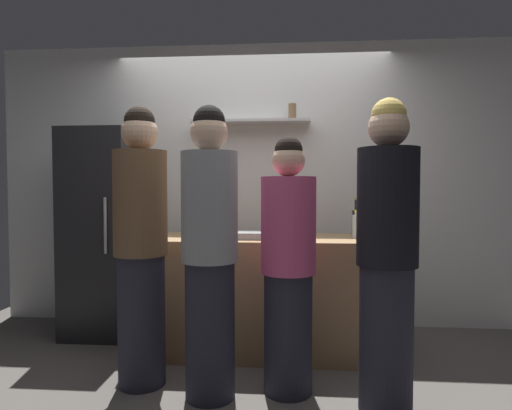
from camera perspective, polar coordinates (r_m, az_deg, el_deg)
The scene contains 13 objects.
ground_plane at distance 3.04m, azimuth -2.61°, elevation -22.45°, with size 5.28×5.28×0.00m, color #59544F.
back_wall_assembly at distance 4.00m, azimuth -0.44°, elevation 2.73°, with size 4.80×0.32×2.60m.
refrigerator at distance 3.96m, azimuth -19.69°, elevation -3.46°, with size 0.57×0.66×1.77m.
counter at distance 3.38m, azimuth -0.00°, elevation -11.87°, with size 1.82×0.65×0.89m, color #9E7A51.
baking_pan at distance 3.21m, azimuth -1.09°, elevation -4.07°, with size 0.34×0.24×0.05m, color gray.
utensil_holder at distance 3.26m, azimuth -7.42°, elevation -3.40°, with size 0.11×0.11×0.22m.
wine_bottle_pale_glass at distance 3.62m, azimuth -12.97°, elevation -2.07°, with size 0.07×0.07×0.30m.
wine_bottle_dark_glass at distance 3.55m, azimuth 13.29°, elevation -2.12°, with size 0.07×0.07×0.30m.
water_bottle_plastic at distance 3.32m, azimuth 13.49°, elevation -2.71°, with size 0.08×0.08×0.21m.
person_pink_top at distance 2.66m, azimuth 4.35°, elevation -8.38°, with size 0.34×0.34×1.59m.
person_brown_jacket at distance 2.83m, azimuth -15.20°, elevation -5.40°, with size 0.34×0.34×1.79m.
person_blonde at distance 2.52m, azimuth 17.17°, elevation -6.60°, with size 0.34×0.34×1.77m.
person_grey_hoodie at distance 2.58m, azimuth -6.23°, elevation -6.41°, with size 0.34×0.34×1.77m.
Camera 1 is at (0.34, -2.74, 1.27)m, focal length 29.79 mm.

